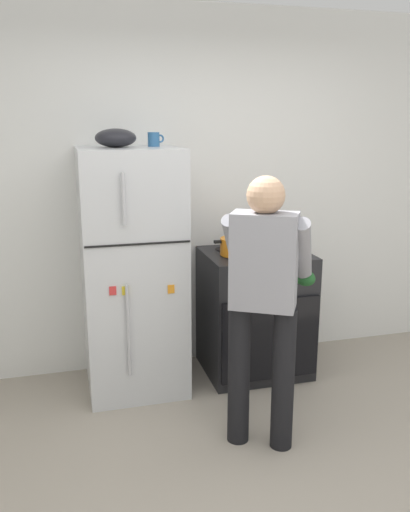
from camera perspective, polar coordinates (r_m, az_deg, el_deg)
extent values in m
cube|color=white|center=(4.13, -2.21, 6.80)|extent=(6.00, 0.10, 2.70)
cube|color=silver|center=(3.78, -7.74, -1.67)|extent=(0.68, 0.68, 1.71)
cube|color=black|center=(3.38, -7.11, 1.26)|extent=(0.67, 0.01, 0.01)
cylinder|color=#B7B7BC|center=(3.52, -8.16, -7.91)|extent=(0.02, 0.02, 0.62)
cylinder|color=#B7B7BC|center=(3.29, -8.68, 6.02)|extent=(0.02, 0.02, 0.32)
cube|color=red|center=(3.43, -9.80, -3.68)|extent=(0.04, 0.01, 0.06)
cube|color=orange|center=(3.49, -3.64, -3.55)|extent=(0.04, 0.01, 0.06)
cube|color=yellow|center=(3.44, -8.47, -3.68)|extent=(0.04, 0.01, 0.06)
cube|color=black|center=(4.11, 5.29, -5.97)|extent=(0.76, 0.64, 0.94)
cube|color=black|center=(3.85, 6.96, -8.60)|extent=(0.53, 0.01, 0.34)
cylinder|color=black|center=(3.78, 3.62, -0.24)|extent=(0.17, 0.17, 0.01)
cylinder|color=black|center=(3.91, 8.69, 0.11)|extent=(0.17, 0.17, 0.01)
cylinder|color=black|center=(4.04, 2.31, 0.74)|extent=(0.17, 0.17, 0.01)
cylinder|color=black|center=(4.17, 7.10, 1.04)|extent=(0.17, 0.17, 0.01)
cylinder|color=silver|center=(3.60, 3.41, -2.03)|extent=(0.04, 0.03, 0.04)
cylinder|color=silver|center=(3.65, 5.94, -1.82)|extent=(0.04, 0.03, 0.04)
cylinder|color=silver|center=(3.72, 8.53, -1.61)|extent=(0.04, 0.03, 0.04)
cylinder|color=silver|center=(3.79, 10.89, -1.42)|extent=(0.04, 0.03, 0.04)
cube|color=black|center=(3.85, 7.02, -8.85)|extent=(0.72, 0.03, 0.60)
cylinder|color=black|center=(3.23, 3.63, -12.49)|extent=(0.13, 0.13, 0.86)
cylinder|color=black|center=(3.20, 8.33, -12.91)|extent=(0.13, 0.13, 0.86)
cube|color=gray|center=(2.96, 6.31, -0.54)|extent=(0.41, 0.35, 0.54)
sphere|color=tan|center=(2.89, 6.50, 6.46)|extent=(0.21, 0.21, 0.21)
sphere|color=#343434|center=(2.90, 6.48, 5.74)|extent=(0.15, 0.15, 0.15)
cylinder|color=gray|center=(3.18, 3.25, 0.81)|extent=(0.30, 0.43, 0.47)
cylinder|color=gray|center=(3.12, 10.46, 0.37)|extent=(0.30, 0.43, 0.47)
ellipsoid|color=#1E5123|center=(3.41, 3.83, -1.82)|extent=(0.12, 0.18, 0.10)
ellipsoid|color=#1E5123|center=(3.36, 10.55, -2.26)|extent=(0.12, 0.18, 0.10)
cylinder|color=orange|center=(3.86, 3.50, 1.03)|extent=(0.25, 0.25, 0.12)
cube|color=black|center=(3.80, 1.34, 1.52)|extent=(0.05, 0.03, 0.02)
cube|color=black|center=(3.90, 5.63, 1.77)|extent=(0.05, 0.03, 0.02)
cylinder|color=#2D6093|center=(3.71, -5.50, 12.27)|extent=(0.08, 0.08, 0.10)
torus|color=#2D6093|center=(3.72, -4.81, 12.36)|extent=(0.06, 0.01, 0.06)
cylinder|color=brown|center=(4.25, 8.32, 2.31)|extent=(0.05, 0.05, 0.15)
ellipsoid|color=black|center=(3.63, -9.50, 12.31)|extent=(0.27, 0.27, 0.12)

